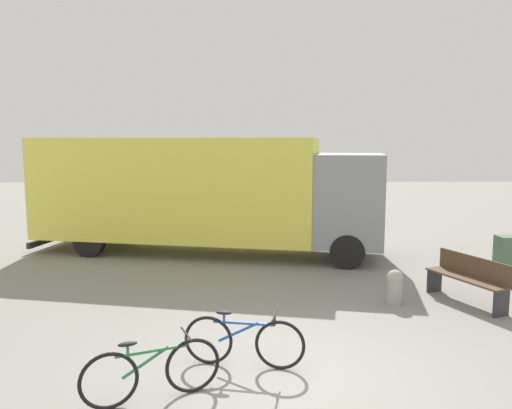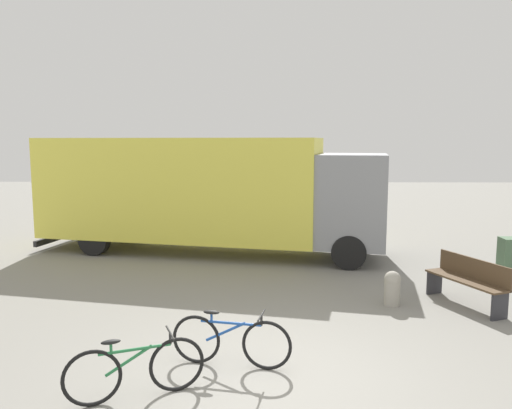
% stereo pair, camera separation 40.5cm
% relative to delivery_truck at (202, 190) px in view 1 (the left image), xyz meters
% --- Properties ---
extents(ground_plane, '(60.00, 60.00, 0.00)m').
position_rel_delivery_truck_xyz_m(ground_plane, '(1.67, -7.22, -1.67)').
color(ground_plane, gray).
extents(delivery_truck, '(9.38, 4.02, 3.04)m').
position_rel_delivery_truck_xyz_m(delivery_truck, '(0.00, 0.00, 0.00)').
color(delivery_truck, '#EAE04C').
rests_on(delivery_truck, ground).
extents(park_bench, '(1.01, 1.68, 0.86)m').
position_rel_delivery_truck_xyz_m(park_bench, '(5.26, -4.27, -1.19)').
color(park_bench, brown).
rests_on(park_bench, ground).
extents(bicycle_near, '(1.52, 0.69, 0.75)m').
position_rel_delivery_truck_xyz_m(bicycle_near, '(0.09, -7.67, -1.32)').
color(bicycle_near, black).
rests_on(bicycle_near, ground).
extents(bicycle_middle, '(1.60, 0.47, 0.75)m').
position_rel_delivery_truck_xyz_m(bicycle_middle, '(1.13, -6.82, -1.32)').
color(bicycle_middle, black).
rests_on(bicycle_middle, ground).
extents(bollard_near_bench, '(0.30, 0.30, 0.64)m').
position_rel_delivery_truck_xyz_m(bollard_near_bench, '(3.89, -4.30, -1.33)').
color(bollard_near_bench, '#9E998C').
rests_on(bollard_near_bench, ground).
extents(utility_box, '(0.62, 0.39, 0.97)m').
position_rel_delivery_truck_xyz_m(utility_box, '(6.81, -2.85, -1.19)').
color(utility_box, '#4C6B4C').
rests_on(utility_box, ground).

